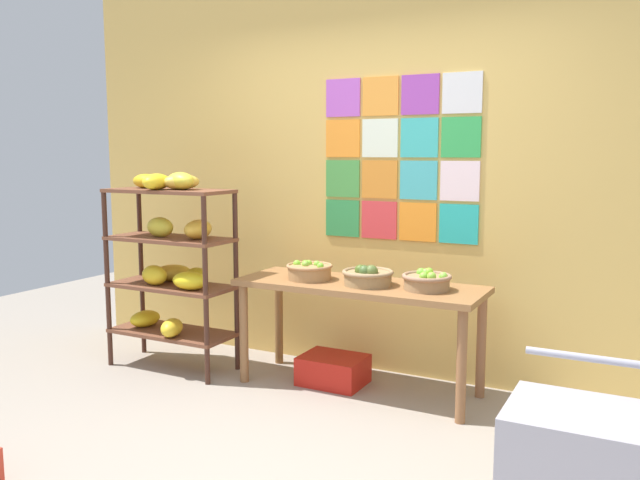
% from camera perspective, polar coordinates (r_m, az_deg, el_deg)
% --- Properties ---
extents(ground, '(9.20, 9.20, 0.00)m').
position_cam_1_polar(ground, '(3.58, -5.66, -18.34)').
color(ground, gray).
extents(back_wall_with_art, '(5.08, 0.07, 2.96)m').
position_cam_1_polar(back_wall_with_art, '(4.67, 5.19, 6.49)').
color(back_wall_with_art, '#D7AD57').
rests_on(back_wall_with_art, ground).
extents(banana_shelf_unit, '(0.93, 0.52, 1.43)m').
position_cam_1_polar(banana_shelf_unit, '(4.83, -12.77, -1.11)').
color(banana_shelf_unit, '#41241A').
rests_on(banana_shelf_unit, ground).
extents(display_table, '(1.63, 0.58, 0.72)m').
position_cam_1_polar(display_table, '(4.33, 3.40, -4.96)').
color(display_table, '#926238').
rests_on(display_table, ground).
extents(fruit_basket_right, '(0.31, 0.31, 0.13)m').
position_cam_1_polar(fruit_basket_right, '(4.14, 9.26, -3.49)').
color(fruit_basket_right, '#997751').
rests_on(fruit_basket_right, display_table).
extents(fruit_basket_centre, '(0.31, 0.31, 0.13)m').
position_cam_1_polar(fruit_basket_centre, '(4.42, -0.93, -2.68)').
color(fruit_basket_centre, '#A67A4B').
rests_on(fruit_basket_centre, display_table).
extents(fruit_basket_left, '(0.33, 0.33, 0.14)m').
position_cam_1_polar(fruit_basket_left, '(4.24, 4.15, -3.14)').
color(fruit_basket_left, '#997C50').
rests_on(fruit_basket_left, display_table).
extents(produce_crate_under_table, '(0.43, 0.33, 0.19)m').
position_cam_1_polar(produce_crate_under_table, '(4.57, 1.15, -11.18)').
color(produce_crate_under_table, red).
rests_on(produce_crate_under_table, ground).
extents(shopping_cart, '(0.59, 0.48, 0.80)m').
position_cam_1_polar(shopping_cart, '(2.64, 22.45, -17.72)').
color(shopping_cart, black).
rests_on(shopping_cart, ground).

